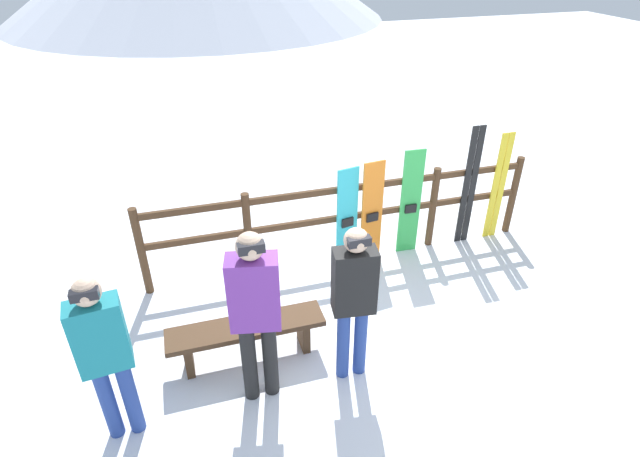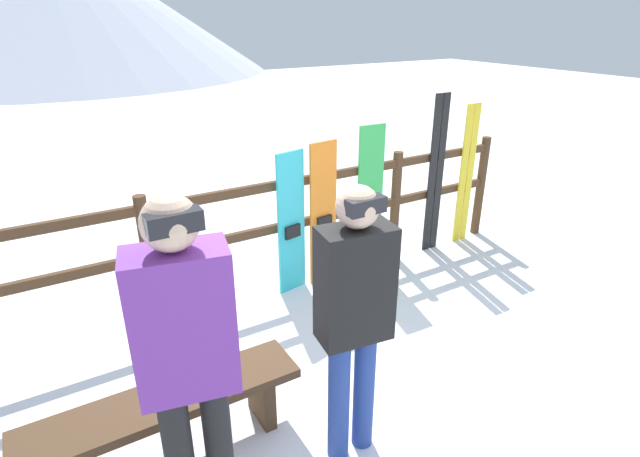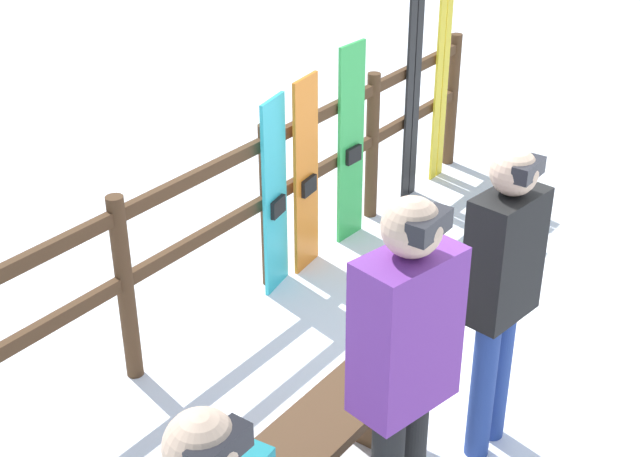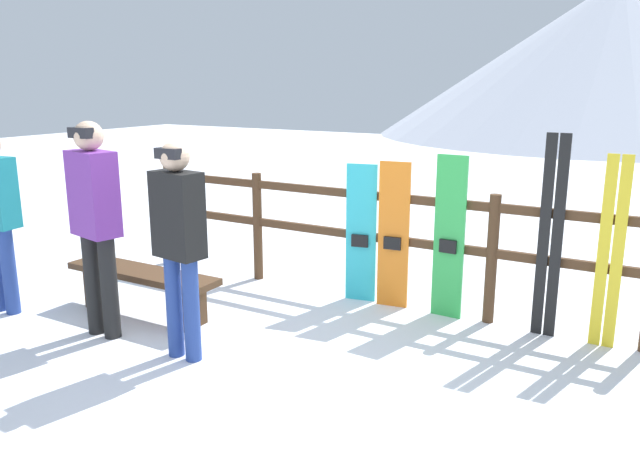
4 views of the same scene
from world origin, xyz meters
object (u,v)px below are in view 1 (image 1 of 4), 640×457
at_px(snowboard_cyan, 347,217).
at_px(snowboard_orange, 372,212).
at_px(ski_pair_yellow, 498,187).
at_px(person_purple, 255,307).
at_px(bench, 246,333).
at_px(person_black, 354,294).
at_px(snowboard_green, 410,203).
at_px(person_teal, 104,350).
at_px(ski_pair_black, 469,187).

height_order(snowboard_cyan, snowboard_orange, snowboard_orange).
bearing_deg(ski_pair_yellow, person_purple, -153.07).
distance_m(bench, ski_pair_yellow, 4.05).
xyz_separation_m(person_black, snowboard_green, (1.49, 1.89, -0.26)).
bearing_deg(ski_pair_yellow, person_teal, -158.39).
xyz_separation_m(snowboard_green, ski_pair_yellow, (1.33, 0.00, 0.05)).
xyz_separation_m(person_purple, ski_pair_black, (3.27, 1.89, -0.21)).
xyz_separation_m(bench, ski_pair_black, (3.31, 1.38, 0.53)).
relative_size(bench, ski_pair_yellow, 1.01).
distance_m(snowboard_orange, ski_pair_yellow, 1.88).
distance_m(person_teal, person_black, 2.15).
bearing_deg(person_purple, snowboard_orange, 45.54).
relative_size(person_black, snowboard_orange, 1.21).
height_order(person_black, snowboard_cyan, person_black).
xyz_separation_m(person_purple, snowboard_green, (2.40, 1.89, -0.32)).
relative_size(person_purple, ski_pair_yellow, 1.15).
bearing_deg(snowboard_orange, bench, -144.07).
bearing_deg(person_teal, snowboard_orange, 32.41).
xyz_separation_m(bench, snowboard_orange, (1.90, 1.38, 0.37)).
bearing_deg(ski_pair_yellow, ski_pair_black, 180.00).
distance_m(snowboard_cyan, ski_pair_black, 1.76).
bearing_deg(snowboard_green, snowboard_orange, -179.99).
bearing_deg(snowboard_orange, person_purple, -134.46).
bearing_deg(ski_pair_black, person_purple, -149.88).
height_order(bench, person_purple, person_purple).
bearing_deg(person_purple, person_teal, -176.54).
relative_size(person_purple, snowboard_orange, 1.29).
height_order(snowboard_cyan, snowboard_green, snowboard_green).
xyz_separation_m(bench, person_purple, (0.05, -0.51, 0.74)).
relative_size(snowboard_orange, snowboard_green, 0.94).
xyz_separation_m(snowboard_orange, ski_pair_yellow, (1.87, 0.00, 0.09)).
bearing_deg(snowboard_green, bench, -150.58).
xyz_separation_m(person_teal, ski_pair_yellow, (4.97, 1.97, -0.20)).
bearing_deg(person_purple, snowboard_cyan, 51.34).
distance_m(snowboard_cyan, ski_pair_yellow, 2.22).
bearing_deg(person_teal, snowboard_green, 28.38).
distance_m(snowboard_orange, snowboard_green, 0.55).
height_order(snowboard_green, ski_pair_black, ski_pair_black).
bearing_deg(bench, snowboard_green, 29.42).
relative_size(person_teal, snowboard_cyan, 1.24).
xyz_separation_m(snowboard_green, ski_pair_black, (0.87, 0.00, 0.12)).
distance_m(person_purple, snowboard_orange, 2.68).
distance_m(person_purple, ski_pair_black, 3.78).
bearing_deg(snowboard_orange, ski_pair_black, 0.14).
relative_size(bench, snowboard_green, 1.07).
bearing_deg(person_black, snowboard_cyan, 72.29).
bearing_deg(person_black, bench, 151.99).
bearing_deg(ski_pair_black, ski_pair_yellow, 0.00).
bearing_deg(ski_pair_yellow, snowboard_orange, -179.89).
bearing_deg(ski_pair_black, snowboard_green, -179.77).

